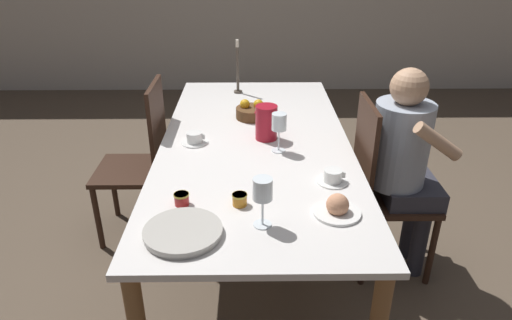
% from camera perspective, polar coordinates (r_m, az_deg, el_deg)
% --- Properties ---
extents(ground_plane, '(20.00, 20.00, 0.00)m').
position_cam_1_polar(ground_plane, '(2.92, -0.07, -11.08)').
color(ground_plane, brown).
extents(dining_table, '(1.04, 2.20, 0.75)m').
position_cam_1_polar(dining_table, '(2.57, -0.08, 0.76)').
color(dining_table, silver).
rests_on(dining_table, ground_plane).
extents(chair_person_side, '(0.42, 0.42, 1.01)m').
position_cam_1_polar(chair_person_side, '(2.62, 15.45, -3.15)').
color(chair_person_side, '#331E14').
rests_on(chair_person_side, ground_plane).
extents(chair_opposite, '(0.42, 0.42, 1.01)m').
position_cam_1_polar(chair_opposite, '(2.90, -14.07, 0.07)').
color(chair_opposite, '#331E14').
rests_on(chair_opposite, ground_plane).
extents(person_seated, '(0.39, 0.41, 1.20)m').
position_cam_1_polar(person_seated, '(2.55, 18.12, 0.29)').
color(person_seated, '#33333D').
rests_on(person_seated, ground_plane).
extents(red_pitcher, '(0.15, 0.12, 0.19)m').
position_cam_1_polar(red_pitcher, '(2.53, 1.30, 4.74)').
color(red_pitcher, '#A31423').
rests_on(red_pitcher, dining_table).
extents(wine_glass_water, '(0.08, 0.08, 0.21)m').
position_cam_1_polar(wine_glass_water, '(2.36, 2.91, 4.58)').
color(wine_glass_water, white).
rests_on(wine_glass_water, dining_table).
extents(wine_glass_juice, '(0.08, 0.08, 0.21)m').
position_cam_1_polar(wine_glass_juice, '(1.75, 0.84, -3.99)').
color(wine_glass_juice, white).
rests_on(wine_glass_juice, dining_table).
extents(teacup_near_person, '(0.15, 0.15, 0.06)m').
position_cam_1_polar(teacup_near_person, '(2.14, 9.58, -2.11)').
color(teacup_near_person, white).
rests_on(teacup_near_person, dining_table).
extents(teacup_across, '(0.15, 0.15, 0.06)m').
position_cam_1_polar(teacup_across, '(2.53, -7.70, 2.67)').
color(teacup_across, white).
rests_on(teacup_across, dining_table).
extents(serving_tray, '(0.31, 0.31, 0.03)m').
position_cam_1_polar(serving_tray, '(1.79, -9.12, -8.87)').
color(serving_tray, '#B7B2A8').
rests_on(serving_tray, dining_table).
extents(bread_plate, '(0.20, 0.20, 0.09)m').
position_cam_1_polar(bread_plate, '(1.91, 10.13, -5.86)').
color(bread_plate, white).
rests_on(bread_plate, dining_table).
extents(jam_jar_amber, '(0.07, 0.07, 0.05)m').
position_cam_1_polar(jam_jar_amber, '(1.97, -9.29, -4.77)').
color(jam_jar_amber, '#A81E1E').
rests_on(jam_jar_amber, dining_table).
extents(jam_jar_red, '(0.07, 0.07, 0.05)m').
position_cam_1_polar(jam_jar_red, '(1.94, -2.05, -4.89)').
color(jam_jar_red, '#C67A1E').
rests_on(jam_jar_red, dining_table).
extents(fruit_bowl, '(0.20, 0.20, 0.12)m').
position_cam_1_polar(fruit_bowl, '(2.85, -0.55, 6.08)').
color(fruit_bowl, brown).
rests_on(fruit_bowl, dining_table).
extents(candlestick_tall, '(0.06, 0.06, 0.38)m').
position_cam_1_polar(candlestick_tall, '(3.29, -2.30, 10.93)').
color(candlestick_tall, '#4C4238').
rests_on(candlestick_tall, dining_table).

